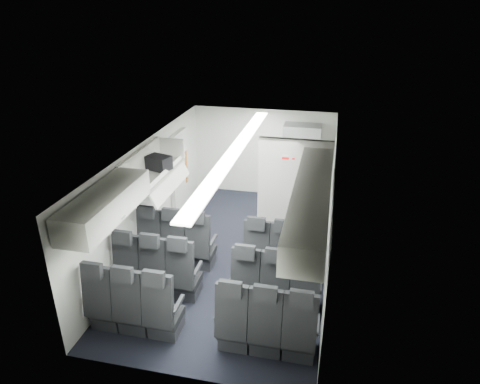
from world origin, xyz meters
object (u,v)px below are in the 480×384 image
at_px(flight_attendant, 272,185).
at_px(seat_row_front, 229,251).
at_px(seat_row_mid, 215,281).
at_px(carry_on_bag, 159,163).
at_px(seat_row_rear, 198,318).
at_px(galley_unit, 301,164).
at_px(boarding_door, 180,173).

bearing_deg(flight_attendant, seat_row_front, 171.25).
bearing_deg(seat_row_mid, carry_on_bag, 135.89).
xyz_separation_m(seat_row_front, flight_attendant, (0.45, 2.07, 0.47)).
bearing_deg(seat_row_mid, seat_row_front, 90.00).
xyz_separation_m(seat_row_rear, flight_attendant, (0.45, 3.87, 0.47)).
bearing_deg(flight_attendant, seat_row_mid, 174.89).
bearing_deg(flight_attendant, galley_unit, -19.51).
relative_size(seat_row_front, seat_row_rear, 1.00).
distance_m(seat_row_front, seat_row_rear, 1.80).
xyz_separation_m(seat_row_rear, carry_on_bag, (-1.39, 2.25, 1.40)).
height_order(seat_row_front, seat_row_rear, same).
bearing_deg(seat_row_rear, flight_attendant, 83.41).
height_order(seat_row_mid, seat_row_rear, same).
bearing_deg(seat_row_rear, carry_on_bag, 121.75).
height_order(seat_row_front, galley_unit, galley_unit).
bearing_deg(galley_unit, seat_row_mid, -102.88).
bearing_deg(seat_row_mid, seat_row_rear, -90.00).
relative_size(seat_row_front, boarding_door, 1.79).
height_order(galley_unit, flight_attendant, galley_unit).
height_order(seat_row_front, seat_row_mid, same).
xyz_separation_m(seat_row_mid, galley_unit, (0.95, 4.15, 0.55)).
relative_size(flight_attendant, carry_on_bag, 4.17).
xyz_separation_m(seat_row_mid, carry_on_bag, (-1.39, 1.35, 1.40)).
distance_m(flight_attendant, carry_on_bag, 2.62).
relative_size(seat_row_front, carry_on_bag, 7.97).
relative_size(seat_row_rear, galley_unit, 1.75).
height_order(seat_row_mid, flight_attendant, flight_attendant).
relative_size(seat_row_rear, flight_attendant, 1.91).
bearing_deg(seat_row_front, seat_row_mid, -90.00).
bearing_deg(carry_on_bag, galley_unit, 67.43).
xyz_separation_m(galley_unit, boarding_door, (-2.59, -1.17, 0.00)).
bearing_deg(galley_unit, seat_row_front, -106.28).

